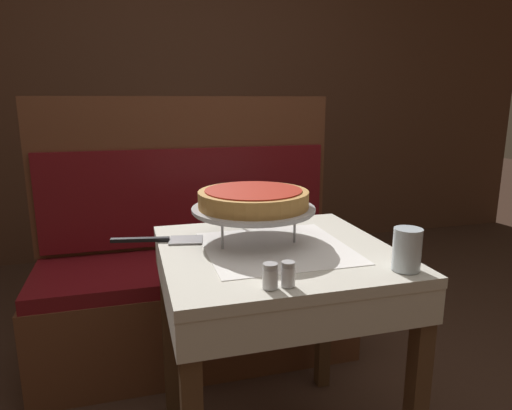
% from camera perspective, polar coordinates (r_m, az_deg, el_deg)
% --- Properties ---
extents(dining_table_front, '(0.69, 0.69, 0.73)m').
position_cam_1_polar(dining_table_front, '(1.43, 2.53, -9.03)').
color(dining_table_front, beige).
rests_on(dining_table_front, ground_plane).
extents(dining_table_rear, '(0.85, 0.85, 0.73)m').
position_cam_1_polar(dining_table_rear, '(2.98, -7.75, 2.04)').
color(dining_table_rear, beige).
rests_on(dining_table_rear, ground_plane).
extents(booth_bench, '(1.41, 0.53, 1.19)m').
position_cam_1_polar(booth_bench, '(2.18, -7.59, -9.70)').
color(booth_bench, brown).
rests_on(booth_bench, ground_plane).
extents(back_wall_panel, '(6.00, 0.04, 2.40)m').
position_cam_1_polar(back_wall_panel, '(3.54, -9.19, 13.34)').
color(back_wall_panel, '#4C2D1E').
rests_on(back_wall_panel, ground_plane).
extents(pizza_pan_stand, '(0.39, 0.39, 0.11)m').
position_cam_1_polar(pizza_pan_stand, '(1.45, -0.32, -0.64)').
color(pizza_pan_stand, '#ADADB2').
rests_on(pizza_pan_stand, dining_table_front).
extents(deep_dish_pizza, '(0.35, 0.35, 0.06)m').
position_cam_1_polar(deep_dish_pizza, '(1.44, -0.32, 0.84)').
color(deep_dish_pizza, '#C68E47').
rests_on(deep_dish_pizza, pizza_pan_stand).
extents(pizza_server, '(0.29, 0.11, 0.01)m').
position_cam_1_polar(pizza_server, '(1.49, -11.76, -4.27)').
color(pizza_server, '#BCBCC1').
rests_on(pizza_server, dining_table_front).
extents(water_glass_near, '(0.07, 0.07, 0.11)m').
position_cam_1_polar(water_glass_near, '(1.27, 18.35, -5.28)').
color(water_glass_near, silver).
rests_on(water_glass_near, dining_table_front).
extents(salt_shaker, '(0.04, 0.04, 0.06)m').
position_cam_1_polar(salt_shaker, '(1.10, 1.79, -8.85)').
color(salt_shaker, silver).
rests_on(salt_shaker, dining_table_front).
extents(pepper_shaker, '(0.03, 0.03, 0.06)m').
position_cam_1_polar(pepper_shaker, '(1.11, 4.04, -8.60)').
color(pepper_shaker, silver).
rests_on(pepper_shaker, dining_table_front).
extents(condiment_caddy, '(0.14, 0.14, 0.18)m').
position_cam_1_polar(condiment_caddy, '(2.92, -7.57, 4.93)').
color(condiment_caddy, black).
rests_on(condiment_caddy, dining_table_rear).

